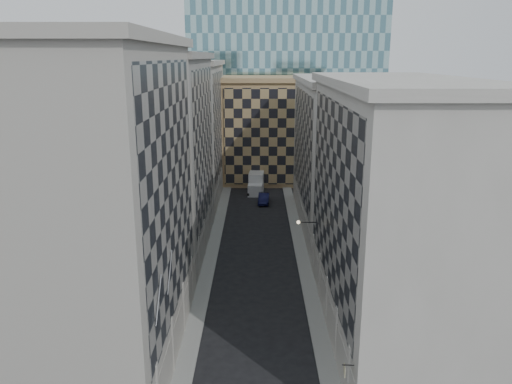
{
  "coord_description": "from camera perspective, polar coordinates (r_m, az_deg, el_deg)",
  "views": [
    {
      "loc": [
        0.1,
        -23.41,
        22.22
      ],
      "look_at": [
        -0.02,
        14.34,
        11.96
      ],
      "focal_mm": 35.0,
      "sensor_mm": 36.0,
      "label": 1
    }
  ],
  "objects": [
    {
      "name": "sidewalk_west",
      "position": [
        58.07,
        -5.16,
        -7.28
      ],
      "size": [
        1.5,
        100.0,
        0.15
      ],
      "primitive_type": "cube",
      "color": "gray",
      "rests_on": "ground"
    },
    {
      "name": "sidewalk_east",
      "position": [
        58.05,
        5.3,
        -7.29
      ],
      "size": [
        1.5,
        100.0,
        0.15
      ],
      "primitive_type": "cube",
      "color": "gray",
      "rests_on": "ground"
    },
    {
      "name": "bldg_left_a",
      "position": [
        37.59,
        -16.82,
        -1.53
      ],
      "size": [
        10.8,
        22.8,
        23.7
      ],
      "color": "#A6A195",
      "rests_on": "ground"
    },
    {
      "name": "bldg_left_b",
      "position": [
        58.5,
        -10.67,
        4.2
      ],
      "size": [
        10.8,
        22.8,
        22.7
      ],
      "color": "gray",
      "rests_on": "ground"
    },
    {
      "name": "bldg_left_c",
      "position": [
        79.99,
        -7.77,
        6.87
      ],
      "size": [
        10.8,
        22.8,
        21.7
      ],
      "color": "#A6A195",
      "rests_on": "ground"
    },
    {
      "name": "bldg_right_a",
      "position": [
        41.63,
        15.19,
        -1.95
      ],
      "size": [
        10.8,
        26.8,
        20.7
      ],
      "color": "#B0ABA1",
      "rests_on": "ground"
    },
    {
      "name": "bldg_right_b",
      "position": [
        67.44,
        9.41,
        4.42
      ],
      "size": [
        10.8,
        28.8,
        19.7
      ],
      "color": "#B0ABA1",
      "rests_on": "ground"
    },
    {
      "name": "tan_block",
      "position": [
        92.22,
        1.37,
        7.23
      ],
      "size": [
        16.8,
        14.8,
        18.8
      ],
      "color": "tan",
      "rests_on": "ground"
    },
    {
      "name": "church_tower",
      "position": [
        105.52,
        0.13,
        17.77
      ],
      "size": [
        7.2,
        7.2,
        51.5
      ],
      "color": "#312C26",
      "rests_on": "ground"
    },
    {
      "name": "flagpoles_left",
      "position": [
        33.22,
        -10.41,
        -10.42
      ],
      "size": [
        0.1,
        6.33,
        2.33
      ],
      "color": "gray",
      "rests_on": "ground"
    },
    {
      "name": "bracket_lamp",
      "position": [
        50.23,
        5.07,
        -3.46
      ],
      "size": [
        1.98,
        0.36,
        0.36
      ],
      "color": "black",
      "rests_on": "ground"
    },
    {
      "name": "box_truck",
      "position": [
        84.15,
        -0.0,
        0.89
      ],
      "size": [
        2.81,
        6.1,
        3.27
      ],
      "rotation": [
        0.0,
        0.0,
        -0.07
      ],
      "color": "silver",
      "rests_on": "ground"
    },
    {
      "name": "dark_car",
      "position": [
        78.13,
        0.9,
        -0.73
      ],
      "size": [
        1.89,
        4.78,
        1.55
      ],
      "primitive_type": "imported",
      "rotation": [
        0.0,
        0.0,
        -0.05
      ],
      "color": "#0E0F33",
      "rests_on": "ground"
    },
    {
      "name": "shop_sign",
      "position": [
        32.62,
        10.12,
        -19.37
      ],
      "size": [
        0.73,
        0.64,
        0.71
      ],
      "rotation": [
        0.0,
        0.0,
        -0.06
      ],
      "color": "black",
      "rests_on": "ground"
    }
  ]
}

